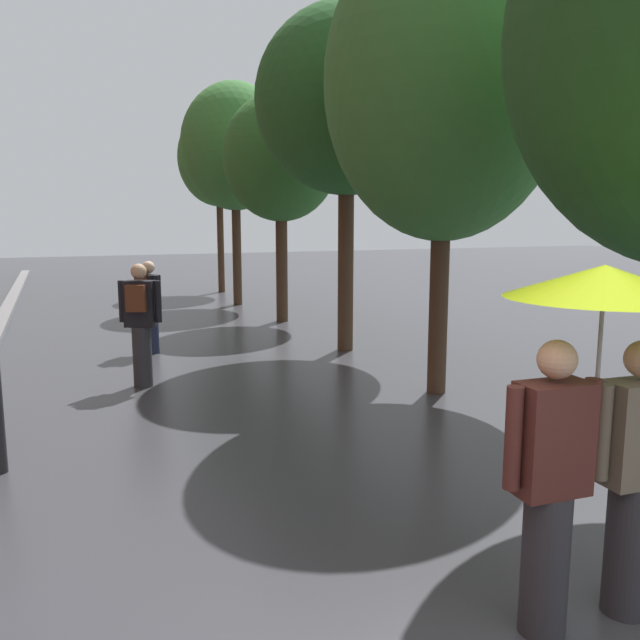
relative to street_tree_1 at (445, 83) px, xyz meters
The scene contains 8 objects.
street_tree_1 is the anchor object (origin of this frame).
street_tree_2 3.00m from the street_tree_1, 89.23° to the left, with size 3.08×3.08×5.81m.
street_tree_3 6.46m from the street_tree_1, 89.42° to the left, with size 2.53×2.53×5.01m.
street_tree_4 9.55m from the street_tree_1, 90.71° to the left, with size 2.80×2.80×5.79m.
street_tree_5 12.66m from the street_tree_1, 89.06° to the left, with size 2.49×2.49×5.60m.
couple_under_umbrella 5.57m from the street_tree_1, 113.02° to the right, with size 1.17×1.05×2.06m.
pedestrian_walking_midground 5.06m from the street_tree_1, 153.29° to the left, with size 0.54×0.43×1.70m.
pedestrian_walking_far 6.00m from the street_tree_1, 128.24° to the left, with size 0.42×0.56×1.59m.
Camera 1 is at (-2.03, -1.75, 2.31)m, focal length 35.80 mm.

